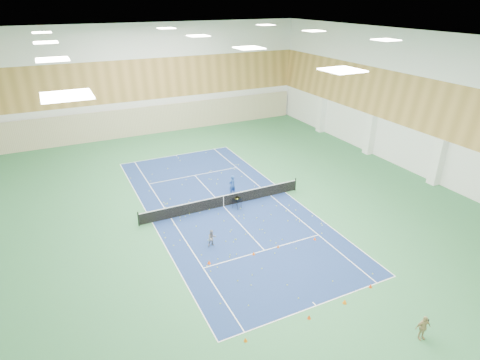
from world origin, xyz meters
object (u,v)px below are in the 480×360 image
object	(u,v)px
coach	(232,185)
child_court	(212,238)
tennis_net	(223,200)
child_apron	(423,328)
ball_cart	(237,203)

from	to	relation	value
coach	child_court	xyz separation A→B (m)	(-4.21, -6.06, -0.25)
tennis_net	coach	distance (m)	2.18
tennis_net	child_apron	size ratio (longest dim) A/B	9.71
tennis_net	child_apron	world-z (taller)	child_apron
child_court	child_apron	world-z (taller)	child_apron
child_apron	ball_cart	bearing A→B (deg)	112.26
ball_cart	child_apron	bearing A→B (deg)	-105.33
child_court	ball_cart	bearing A→B (deg)	45.28
child_court	tennis_net	bearing A→B (deg)	56.88
tennis_net	child_court	bearing A→B (deg)	-121.62
child_apron	ball_cart	distance (m)	15.26
coach	child_court	size ratio (longest dim) A/B	1.43
tennis_net	child_court	size ratio (longest dim) A/B	11.12
coach	ball_cart	size ratio (longest dim) A/B	1.83
child_court	ball_cart	size ratio (longest dim) A/B	1.28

